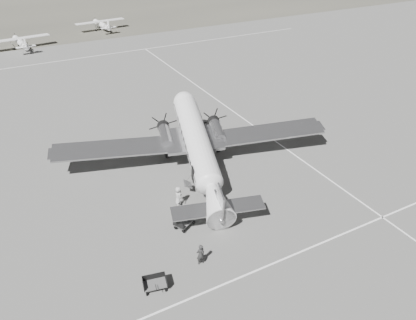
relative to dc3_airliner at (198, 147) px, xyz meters
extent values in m
plane|color=slate|center=(-2.10, 0.80, -2.54)|extent=(260.00, 260.00, 0.00)
cube|color=white|center=(-2.10, -13.20, -2.54)|extent=(60.00, 0.15, 0.01)
cube|color=white|center=(9.90, 0.80, -2.54)|extent=(0.15, 80.00, 0.01)
cube|color=white|center=(-2.10, 40.80, -2.54)|extent=(90.00, 0.15, 0.01)
cube|color=#5E5B4F|center=(-2.10, 95.80, -2.54)|extent=(260.00, 90.00, 0.01)
imported|color=#2B2B2B|center=(-5.26, -10.80, -1.70)|extent=(0.62, 0.42, 1.68)
imported|color=#ADADAB|center=(-4.26, -5.55, -1.64)|extent=(0.78, 0.95, 1.80)
imported|color=#B4B4B2|center=(-3.83, -3.99, -1.67)|extent=(0.57, 0.87, 1.75)
camera|label=1|loc=(-14.37, -29.03, 18.20)|focal=35.00mm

